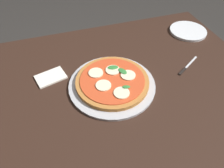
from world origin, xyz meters
TOP-DOWN VIEW (x-y plane):
  - ground_plane at (0.00, 0.00)m, footprint 6.00×6.00m
  - dining_table at (0.00, 0.00)m, footprint 1.54×0.98m
  - serving_tray at (0.07, -0.01)m, footprint 0.38×0.38m
  - pizza at (0.08, 0.00)m, footprint 0.32×0.32m
  - plate_white at (0.63, 0.27)m, footprint 0.21×0.21m
  - napkin at (-0.18, 0.13)m, footprint 0.15×0.12m
  - knife at (0.45, -0.00)m, footprint 0.16×0.10m

SIDE VIEW (x-z plane):
  - ground_plane at x=0.00m, z-range 0.00..0.00m
  - dining_table at x=0.00m, z-range 0.28..1.01m
  - knife at x=0.45m, z-range 0.73..0.73m
  - napkin at x=-0.18m, z-range 0.73..0.74m
  - serving_tray at x=0.07m, z-range 0.73..0.74m
  - plate_white at x=0.63m, z-range 0.73..0.74m
  - pizza at x=0.08m, z-range 0.74..0.77m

